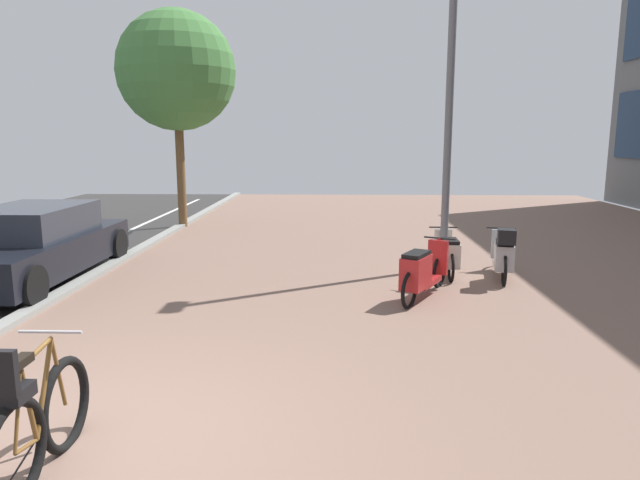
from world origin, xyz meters
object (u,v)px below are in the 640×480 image
at_px(scooter_near, 448,254).
at_px(scooter_far, 422,272).
at_px(parked_car_near, 32,245).
at_px(lamp_post, 450,76).
at_px(scooter_mid, 503,254).
at_px(bicycle_foreground, 33,423).
at_px(street_tree, 176,71).

relative_size(scooter_near, scooter_far, 1.01).
relative_size(scooter_far, parked_car_near, 0.40).
bearing_deg(lamp_post, parked_car_near, -171.98).
bearing_deg(parked_car_near, scooter_near, 4.00).
distance_m(scooter_near, scooter_mid, 0.94).
height_order(bicycle_foreground, scooter_near, bicycle_foreground).
xyz_separation_m(scooter_far, lamp_post, (0.71, 2.06, 3.07)).
bearing_deg(scooter_mid, street_tree, 141.46).
relative_size(parked_car_near, street_tree, 0.75).
height_order(scooter_mid, street_tree, street_tree).
xyz_separation_m(bicycle_foreground, lamp_post, (4.17, 6.70, 3.09)).
bearing_deg(scooter_far, bicycle_foreground, -126.64).
distance_m(bicycle_foreground, scooter_far, 5.79).
relative_size(scooter_near, scooter_mid, 0.99).
bearing_deg(bicycle_foreground, scooter_far, 53.36).
relative_size(bicycle_foreground, scooter_mid, 0.85).
bearing_deg(bicycle_foreground, street_tree, 100.10).
relative_size(bicycle_foreground, scooter_near, 0.86).
distance_m(bicycle_foreground, scooter_mid, 7.77).
xyz_separation_m(bicycle_foreground, scooter_near, (4.14, 6.19, -0.02)).
distance_m(scooter_near, lamp_post, 3.15).
height_order(parked_car_near, street_tree, street_tree).
bearing_deg(scooter_mid, scooter_far, -141.42).
bearing_deg(lamp_post, scooter_near, -92.52).
height_order(scooter_near, scooter_far, scooter_far).
distance_m(bicycle_foreground, parked_car_near, 6.46).
bearing_deg(scooter_near, street_tree, 139.09).
xyz_separation_m(scooter_far, street_tree, (-5.52, 6.92, 3.71)).
xyz_separation_m(parked_car_near, lamp_post, (7.23, 1.02, 2.89)).
relative_size(scooter_near, street_tree, 0.30).
bearing_deg(bicycle_foreground, scooter_mid, 49.55).
bearing_deg(scooter_mid, bicycle_foreground, -130.45).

